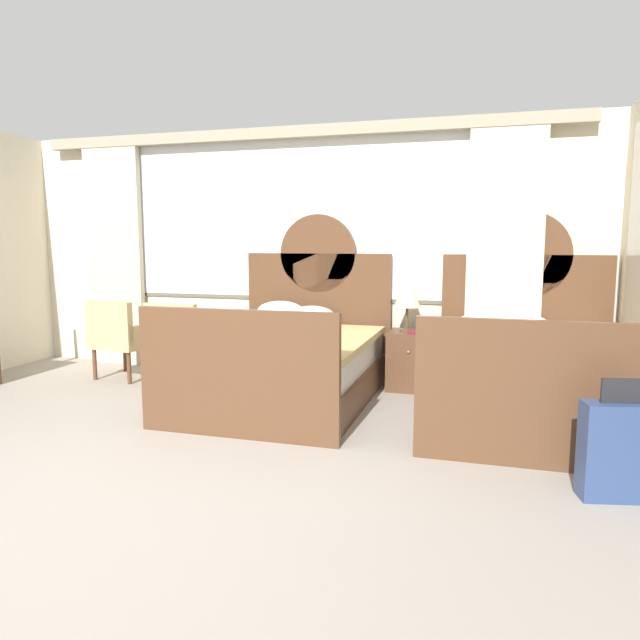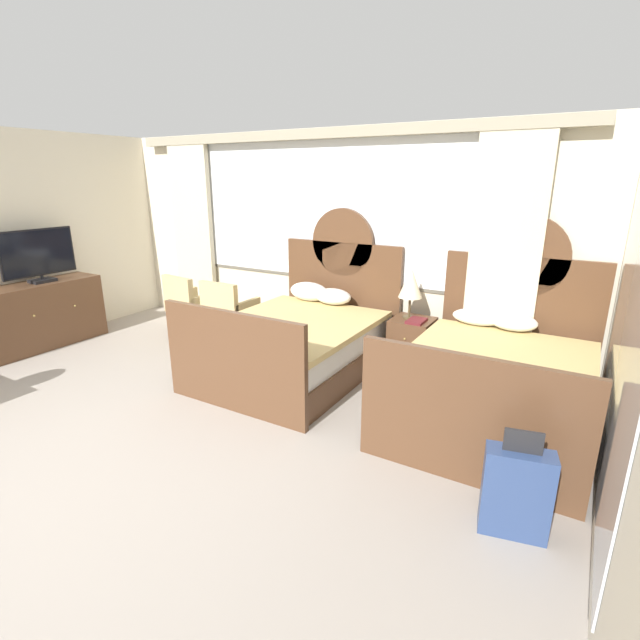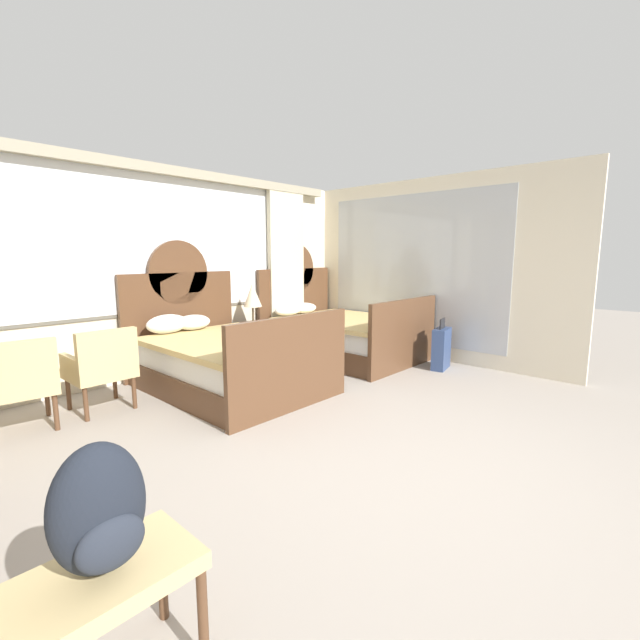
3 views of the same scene
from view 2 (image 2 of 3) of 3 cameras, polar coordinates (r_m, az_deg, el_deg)
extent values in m
plane|color=#9E9389|center=(4.03, -27.76, -16.97)|extent=(24.00, 24.00, 0.00)
cube|color=beige|center=(6.14, 0.73, 9.83)|extent=(6.55, 0.07, 2.70)
cube|color=#646054|center=(6.07, 0.54, 13.38)|extent=(4.09, 0.02, 1.82)
cube|color=white|center=(6.06, 0.50, 13.37)|extent=(4.01, 0.02, 1.74)
cube|color=beige|center=(7.40, -15.18, 10.09)|extent=(0.72, 0.08, 2.60)
cube|color=beige|center=(5.28, 21.53, 6.91)|extent=(0.72, 0.08, 2.60)
cube|color=#9C957E|center=(6.00, 0.09, 21.81)|extent=(6.02, 0.10, 0.12)
cube|color=beige|center=(7.11, -33.38, 8.04)|extent=(0.07, 4.26, 2.70)
cube|color=beige|center=(3.24, 34.49, 0.16)|extent=(0.07, 4.26, 2.70)
cube|color=#B2B7BC|center=(3.52, 33.56, 1.49)|extent=(0.01, 2.98, 2.27)
cube|color=brown|center=(5.30, -2.83, -4.81)|extent=(1.52, 2.08, 0.30)
cube|color=white|center=(5.21, -2.87, -1.98)|extent=(1.46, 1.98, 0.25)
cube|color=tan|center=(5.09, -3.39, -0.56)|extent=(1.56, 1.88, 0.06)
cube|color=brown|center=(6.02, 2.68, 3.09)|extent=(1.60, 0.06, 1.35)
cylinder|color=brown|center=(5.89, 2.77, 9.45)|extent=(0.83, 0.06, 0.83)
cube|color=brown|center=(4.39, -10.57, -5.11)|extent=(1.60, 0.06, 0.98)
ellipsoid|color=white|center=(5.94, -1.36, 3.51)|extent=(0.53, 0.29, 0.23)
ellipsoid|color=white|center=(5.77, 1.60, 2.89)|extent=(0.47, 0.33, 0.19)
cube|color=brown|center=(4.59, 20.29, -9.54)|extent=(1.52, 2.08, 0.30)
cube|color=white|center=(4.48, 20.66, -6.35)|extent=(1.46, 1.98, 0.25)
cube|color=tan|center=(4.35, 20.68, -4.82)|extent=(1.56, 1.88, 0.06)
cube|color=brown|center=(5.41, 23.01, 0.09)|extent=(1.60, 0.06, 1.35)
cylinder|color=brown|center=(5.26, 23.85, 7.11)|extent=(0.83, 0.06, 0.83)
cube|color=brown|center=(3.50, 17.48, -11.66)|extent=(1.60, 0.06, 0.98)
ellipsoid|color=white|center=(5.24, 18.60, 0.34)|extent=(0.51, 0.27, 0.17)
ellipsoid|color=white|center=(5.19, 22.54, -0.21)|extent=(0.47, 0.34, 0.17)
cube|color=brown|center=(5.48, 11.09, -2.82)|extent=(0.45, 0.45, 0.58)
sphere|color=tan|center=(5.22, 10.29, -2.27)|extent=(0.02, 0.02, 0.02)
cylinder|color=brown|center=(5.42, 10.79, 0.34)|extent=(0.14, 0.14, 0.02)
cylinder|color=brown|center=(5.38, 10.86, 1.58)|extent=(0.03, 0.03, 0.22)
cone|color=beige|center=(5.32, 11.03, 4.53)|extent=(0.27, 0.27, 0.34)
cube|color=maroon|center=(5.28, 11.68, -0.11)|extent=(0.18, 0.26, 0.03)
cube|color=brown|center=(6.93, -32.46, 0.09)|extent=(0.51, 1.93, 0.84)
sphere|color=tan|center=(6.93, -27.73, 1.54)|extent=(0.03, 0.03, 0.03)
sphere|color=tan|center=(6.68, -31.51, 0.44)|extent=(0.03, 0.03, 0.03)
cube|color=black|center=(6.95, -30.74, 4.16)|extent=(0.20, 0.28, 0.04)
cylinder|color=black|center=(6.94, -30.80, 4.52)|extent=(0.04, 0.04, 0.05)
cube|color=black|center=(6.90, -31.19, 7.06)|extent=(0.04, 0.92, 0.58)
cube|color=black|center=(6.88, -31.11, 7.06)|extent=(0.01, 0.88, 0.54)
cube|color=tan|center=(6.29, -10.66, 0.74)|extent=(0.57, 0.57, 0.10)
cube|color=tan|center=(6.04, -12.26, 2.52)|extent=(0.57, 0.09, 0.42)
cube|color=tan|center=(6.10, -8.90, 1.59)|extent=(0.07, 0.51, 0.16)
cube|color=tan|center=(6.41, -12.45, 2.16)|extent=(0.07, 0.51, 0.16)
cylinder|color=brown|center=(6.38, -7.61, -0.92)|extent=(0.04, 0.04, 0.34)
cylinder|color=brown|center=(6.66, -10.81, -0.30)|extent=(0.04, 0.04, 0.34)
cylinder|color=brown|center=(6.04, -10.26, -2.10)|extent=(0.04, 0.04, 0.34)
cylinder|color=brown|center=(6.34, -13.51, -1.39)|extent=(0.04, 0.04, 0.34)
cube|color=tan|center=(6.75, -15.11, 1.56)|extent=(0.63, 0.63, 0.10)
cube|color=tan|center=(6.55, -16.95, 3.28)|extent=(0.57, 0.15, 0.42)
cube|color=tan|center=(6.52, -13.83, 2.32)|extent=(0.12, 0.51, 0.16)
cube|color=tan|center=(6.91, -16.49, 2.93)|extent=(0.12, 0.51, 0.16)
cylinder|color=brown|center=(6.77, -12.21, -0.11)|extent=(0.04, 0.04, 0.34)
cylinder|color=brown|center=(7.12, -14.67, 0.56)|extent=(0.04, 0.04, 0.34)
cylinder|color=brown|center=(6.50, -15.30, -1.07)|extent=(0.04, 0.04, 0.34)
cylinder|color=brown|center=(6.86, -17.69, -0.32)|extent=(0.04, 0.04, 0.34)
cube|color=navy|center=(3.26, 22.79, -18.86)|extent=(0.43, 0.25, 0.57)
cube|color=#232326|center=(3.07, 23.57, -13.43)|extent=(0.22, 0.07, 0.14)
cylinder|color=black|center=(3.39, 19.37, -22.26)|extent=(0.05, 0.03, 0.05)
cylinder|color=black|center=(3.43, 25.12, -22.55)|extent=(0.05, 0.03, 0.05)
camera|label=1|loc=(1.42, -93.52, -29.59)|focal=32.69mm
camera|label=3|loc=(5.61, -59.01, 3.23)|focal=23.86mm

